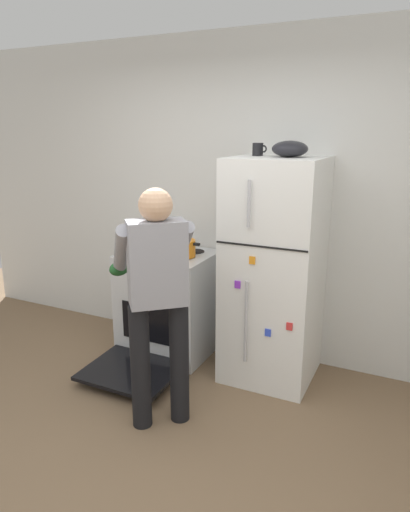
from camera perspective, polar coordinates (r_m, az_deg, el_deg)
name	(u,v)px	position (r m, az deg, el deg)	size (l,w,h in m)	color
ground	(115,483)	(2.97, -11.03, -25.71)	(8.00, 8.00, 0.00)	brown
kitchen_wall_back	(244,200)	(4.00, 4.86, 6.89)	(6.00, 0.10, 2.70)	silver
refrigerator	(274,272)	(3.63, 8.47, -1.90)	(0.68, 0.72, 1.74)	white
stove_range	(168,304)	(4.12, -4.55, -5.94)	(0.76, 1.22, 0.91)	silver
person_cook	(157,287)	(2.99, -5.93, -3.83)	(0.69, 0.74, 1.60)	black
red_pot	(182,248)	(3.85, -2.90, 0.98)	(0.33, 0.23, 0.14)	orange
coffee_mug	(258,149)	(3.57, 6.53, 12.89)	(0.11, 0.08, 0.10)	black
pepper_mill	(151,235)	(4.28, -6.71, 2.60)	(0.05, 0.05, 0.17)	brown
mixing_bowl	(290,149)	(3.45, 10.39, 12.82)	(0.26, 0.26, 0.12)	black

